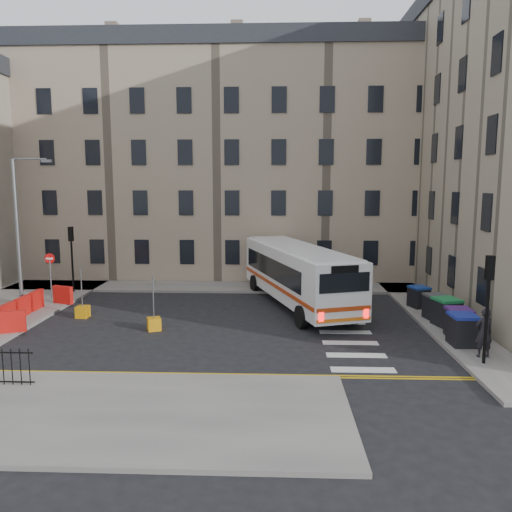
# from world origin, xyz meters

# --- Properties ---
(ground) EXTENTS (120.00, 120.00, 0.00)m
(ground) POSITION_xyz_m (0.00, 0.00, 0.00)
(ground) COLOR black
(ground) RESTS_ON ground
(pavement_north) EXTENTS (36.00, 3.20, 0.15)m
(pavement_north) POSITION_xyz_m (-6.00, 8.60, 0.07)
(pavement_north) COLOR slate
(pavement_north) RESTS_ON ground
(pavement_east) EXTENTS (2.40, 26.00, 0.15)m
(pavement_east) POSITION_xyz_m (9.00, 4.00, 0.07)
(pavement_east) COLOR slate
(pavement_east) RESTS_ON ground
(pavement_sw) EXTENTS (20.00, 6.00, 0.15)m
(pavement_sw) POSITION_xyz_m (-7.00, -10.00, 0.07)
(pavement_sw) COLOR slate
(pavement_sw) RESTS_ON ground
(terrace_north) EXTENTS (38.30, 10.80, 17.20)m
(terrace_north) POSITION_xyz_m (-7.00, 15.50, 8.62)
(terrace_north) COLOR gray
(terrace_north) RESTS_ON ground
(traffic_light_east) EXTENTS (0.28, 0.22, 4.10)m
(traffic_light_east) POSITION_xyz_m (8.60, -5.50, 2.87)
(traffic_light_east) COLOR black
(traffic_light_east) RESTS_ON pavement_east
(traffic_light_nw) EXTENTS (0.28, 0.22, 4.10)m
(traffic_light_nw) POSITION_xyz_m (-12.00, 6.50, 2.87)
(traffic_light_nw) COLOR black
(traffic_light_nw) RESTS_ON pavement_west
(streetlamp) EXTENTS (0.50, 0.22, 8.14)m
(streetlamp) POSITION_xyz_m (-13.00, 2.00, 4.34)
(streetlamp) COLOR #595B5E
(streetlamp) RESTS_ON pavement_west
(no_entry_north) EXTENTS (0.60, 0.08, 3.00)m
(no_entry_north) POSITION_xyz_m (-12.50, 4.50, 2.08)
(no_entry_north) COLOR #595B5E
(no_entry_north) RESTS_ON pavement_west
(roadworks_barriers) EXTENTS (1.66, 6.26, 1.00)m
(roadworks_barriers) POSITION_xyz_m (-11.84, 0.50, 0.65)
(roadworks_barriers) COLOR red
(roadworks_barriers) RESTS_ON pavement_west
(bus) EXTENTS (6.35, 12.43, 3.32)m
(bus) POSITION_xyz_m (1.96, 3.94, 1.92)
(bus) COLOR silver
(bus) RESTS_ON ground
(wheelie_bin_a) EXTENTS (1.06, 1.21, 1.32)m
(wheelie_bin_a) POSITION_xyz_m (8.58, -3.33, 0.82)
(wheelie_bin_a) COLOR black
(wheelie_bin_a) RESTS_ON pavement_east
(wheelie_bin_b) EXTENTS (1.07, 1.21, 1.30)m
(wheelie_bin_b) POSITION_xyz_m (8.80, -2.23, 0.80)
(wheelie_bin_b) COLOR black
(wheelie_bin_b) RESTS_ON pavement_east
(wheelie_bin_c) EXTENTS (1.33, 1.44, 1.33)m
(wheelie_bin_c) POSITION_xyz_m (8.89, -0.41, 0.82)
(wheelie_bin_c) COLOR black
(wheelie_bin_c) RESTS_ON pavement_east
(wheelie_bin_d) EXTENTS (1.20, 1.32, 1.25)m
(wheelie_bin_d) POSITION_xyz_m (8.77, 0.78, 0.78)
(wheelie_bin_d) COLOR black
(wheelie_bin_d) RESTS_ON pavement_east
(wheelie_bin_e) EXTENTS (1.18, 1.27, 1.15)m
(wheelie_bin_e) POSITION_xyz_m (8.61, 3.23, 0.73)
(wheelie_bin_e) COLOR black
(wheelie_bin_e) RESTS_ON pavement_east
(pedestrian) EXTENTS (0.76, 0.54, 1.94)m
(pedestrian) POSITION_xyz_m (8.84, -4.79, 1.12)
(pedestrian) COLOR black
(pedestrian) RESTS_ON pavement_east
(bollard_yellow) EXTENTS (0.62, 0.62, 0.60)m
(bollard_yellow) POSITION_xyz_m (-9.26, 0.92, 0.30)
(bollard_yellow) COLOR #CB830B
(bollard_yellow) RESTS_ON ground
(bollard_chevron) EXTENTS (0.78, 0.78, 0.60)m
(bollard_chevron) POSITION_xyz_m (-5.00, -1.21, 0.30)
(bollard_chevron) COLOR #C6810B
(bollard_chevron) RESTS_ON ground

